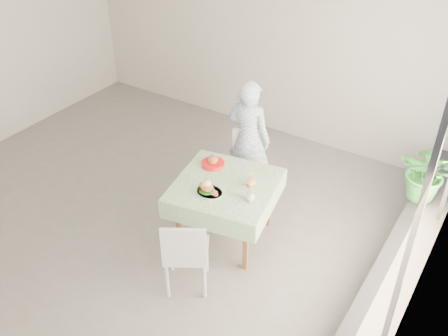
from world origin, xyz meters
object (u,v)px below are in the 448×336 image
Objects in this scene: cafe_table at (225,205)px; juice_cup_orange at (251,181)px; potted_plant at (428,172)px; main_dish at (208,189)px; diner at (249,138)px; chair_far at (246,177)px; chair_near at (187,265)px.

juice_cup_orange is at bearing 25.01° from cafe_table.
juice_cup_orange is 1.89m from potted_plant.
potted_plant is (1.83, 1.46, 0.04)m from main_dish.
diner is 5.22× the size of main_dish.
chair_far is 0.95× the size of chair_near.
diner reaches higher than main_dish.
chair_near is 0.79m from main_dish.
potted_plant reaches higher than chair_far.
juice_cup_orange is (0.18, 0.92, 0.53)m from chair_near.
main_dish is (-0.14, 0.58, 0.52)m from chair_near.
chair_far is 0.56× the size of diner.
cafe_table is 1.36× the size of chair_near.
potted_plant is at bearing 50.25° from chair_near.
cafe_table is at bearing 73.59° from main_dish.
potted_plant is (1.98, 0.42, 0.57)m from chair_far.
cafe_table is at bearing 101.78° from diner.
potted_plant is at bearing 38.46° from main_dish.
diner is 2.28× the size of potted_plant.
juice_cup_orange is at bearing -56.41° from chair_far.
chair_near is at bearing -80.05° from chair_far.
cafe_table is at bearing -145.16° from potted_plant.
juice_cup_orange is at bearing 47.54° from main_dish.
main_dish is at bearing 95.61° from diner.
juice_cup_orange is (0.25, 0.11, 0.35)m from cafe_table.
diner is at bearing 109.59° from chair_far.
potted_plant is (1.77, 1.23, 0.37)m from cafe_table.
diner is 2.04m from potted_plant.
main_dish is 2.34m from potted_plant.
chair_far is at bearing 98.10° from main_dish.
main_dish is at bearing 103.16° from chair_near.
cafe_table is 1.43× the size of chair_far.
chair_far is (-0.21, 0.80, -0.20)m from cafe_table.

